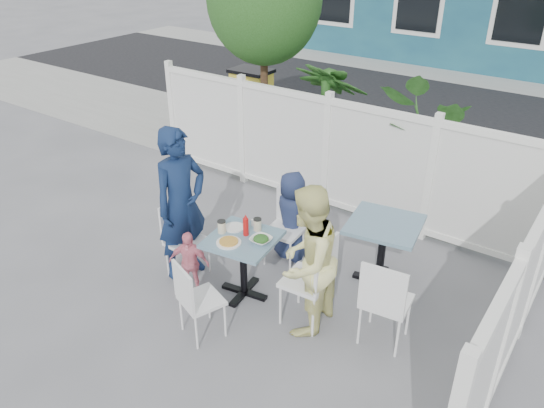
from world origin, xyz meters
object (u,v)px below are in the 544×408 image
Objects in this scene: main_table at (243,251)px; toddler at (189,263)px; spare_table at (383,237)px; woman at (307,262)px; boy at (292,216)px; chair_back at (287,222)px; chair_right at (315,275)px; man at (181,204)px; chair_near at (194,296)px; utility_cabinet at (252,106)px; chair_left at (182,233)px.

main_table is 0.61m from toddler.
spare_table is 0.55× the size of woman.
chair_back is at bearing 90.28° from boy.
boy is at bearing -105.35° from chair_back.
man reaches higher than chair_right.
chair_right is at bearing -77.97° from man.
main_table is 0.50× the size of woman.
man is at bearing 158.85° from chair_near.
chair_right is 1.21m from boy.
spare_table is at bearing -36.68° from utility_cabinet.
toddler is at bearing 158.03° from chair_near.
boy is 1.46× the size of toddler.
boy reaches higher than chair_back.
toddler reaches higher than main_table.
boy is (-0.80, 0.96, -0.22)m from woman.
man is (-1.93, -1.08, 0.28)m from spare_table.
man is (1.98, -3.89, 0.28)m from utility_cabinet.
chair_right is (0.86, 0.04, 0.02)m from main_table.
woman is at bearing -3.68° from main_table.
chair_near is at bearing -66.96° from toddler.
chair_right reaches higher than main_table.
woman is (0.78, 0.74, 0.29)m from chair_near.
chair_right is 0.64× the size of woman.
man is 1.62m from woman.
chair_left is 0.57× the size of woman.
chair_left is at bearing 42.43° from chair_back.
chair_right is at bearing 95.69° from chair_left.
boy is at bearing 39.91° from chair_right.
man reaches higher than toddler.
woman reaches higher than chair_near.
man is (-0.81, -0.89, 0.37)m from chair_back.
chair_right is at bearing 152.08° from woman.
chair_right is 0.89× the size of boy.
chair_left reaches higher than toddler.
utility_cabinet is at bearing -51.94° from chair_back.
chair_back is 0.79× the size of boy.
main_table is at bearing -137.42° from spare_table.
chair_left is (1.96, -3.90, -0.09)m from utility_cabinet.
chair_right reaches higher than toddler.
chair_near is 0.73m from toddler.
boy reaches higher than chair_near.
chair_left is 1.23m from chair_back.
main_table is 0.87× the size of chair_left.
chair_left reaches higher than chair_near.
man is at bearing -64.00° from utility_cabinet.
chair_near is 0.75× the size of boy.
woman is (3.60, -3.89, 0.17)m from utility_cabinet.
chair_left is 1.29m from boy.
toddler is at bearing 100.47° from chair_right.
main_table is 0.83m from chair_left.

